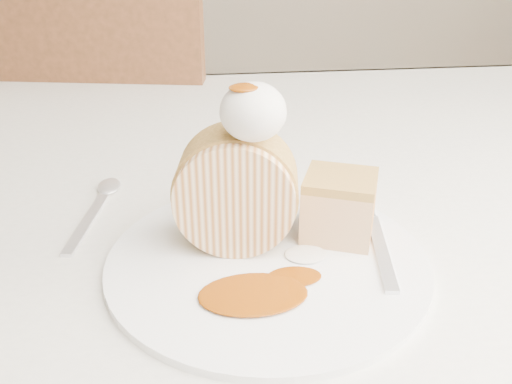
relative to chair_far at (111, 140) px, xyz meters
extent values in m
cube|color=silver|center=(0.28, -0.55, 0.15)|extent=(1.40, 0.90, 0.04)
cube|color=silver|center=(0.28, -0.11, 0.03)|extent=(1.40, 0.01, 0.28)
cylinder|color=brown|center=(0.90, -0.18, -0.22)|extent=(0.06, 0.06, 0.71)
cube|color=brown|center=(0.02, 0.09, -0.09)|extent=(0.55, 0.55, 0.05)
cube|color=brown|center=(-0.02, -0.12, 0.18)|extent=(0.48, 0.13, 0.50)
cylinder|color=brown|center=(0.25, 0.26, -0.34)|extent=(0.04, 0.04, 0.46)
cylinder|color=brown|center=(-0.15, 0.33, -0.34)|extent=(0.04, 0.04, 0.46)
cylinder|color=brown|center=(0.18, -0.14, -0.34)|extent=(0.04, 0.04, 0.46)
cylinder|color=brown|center=(-0.22, -0.07, -0.34)|extent=(0.04, 0.04, 0.46)
cylinder|color=white|center=(0.26, -0.78, 0.18)|extent=(0.40, 0.40, 0.01)
cylinder|color=beige|center=(0.23, -0.75, 0.24)|extent=(0.12, 0.08, 0.11)
cube|color=#BB9046|center=(0.33, -0.74, 0.21)|extent=(0.09, 0.08, 0.06)
ellipsoid|color=white|center=(0.24, -0.76, 0.32)|extent=(0.06, 0.06, 0.05)
ellipsoid|color=#7D3605|center=(0.24, -0.76, 0.35)|extent=(0.03, 0.02, 0.01)
cube|color=silver|center=(0.37, -0.78, 0.18)|extent=(0.05, 0.18, 0.00)
cube|color=silver|center=(0.07, -0.68, 0.18)|extent=(0.05, 0.16, 0.00)
camera|label=1|loc=(0.19, -1.23, 0.49)|focal=40.00mm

